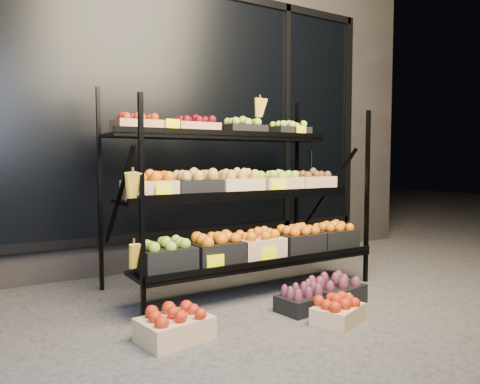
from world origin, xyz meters
TOP-DOWN VIEW (x-y plane):
  - ground at (0.00, 0.00)m, footprint 24.00×24.00m
  - building at (0.00, 2.59)m, footprint 6.00×2.08m
  - display_rack at (-0.01, 0.60)m, footprint 2.18×1.02m
  - tag_floor_b at (0.18, -0.40)m, footprint 0.13×0.01m
  - floor_crate_left at (-0.96, -0.17)m, footprint 0.44×0.35m
  - floor_crate_midleft at (0.03, -0.15)m, footprint 0.36×0.29m
  - floor_crate_midright at (0.08, -0.46)m, footprint 0.40×0.35m
  - floor_crate_right at (0.34, -0.15)m, footprint 0.47×0.38m

SIDE VIEW (x-z plane):
  - ground at x=0.00m, z-range 0.00..0.00m
  - tag_floor_b at x=0.18m, z-range 0.00..0.12m
  - floor_crate_midleft at x=0.03m, z-range -0.01..0.17m
  - floor_crate_midright at x=0.08m, z-range -0.01..0.17m
  - floor_crate_left at x=-0.96m, z-range -0.01..0.20m
  - floor_crate_right at x=0.34m, z-range -0.01..0.20m
  - display_rack at x=-0.01m, z-range -0.09..1.66m
  - building at x=0.00m, z-range 0.00..3.50m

